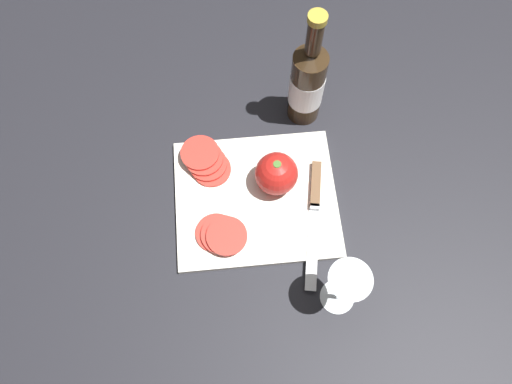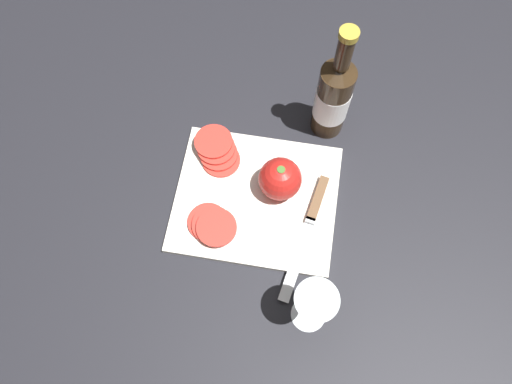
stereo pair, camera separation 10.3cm
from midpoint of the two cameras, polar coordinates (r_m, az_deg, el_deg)
name	(u,v)px [view 2 (the right image)]	position (r m, az deg, el deg)	size (l,w,h in m)	color
ground_plane	(279,212)	(1.07, 5.40, -2.63)	(3.00, 3.00, 0.00)	black
cutting_board	(256,199)	(1.07, 2.75, -1.09)	(0.34, 0.29, 0.01)	silver
wine_bottle	(333,97)	(1.08, 11.56, 10.30)	(0.07, 0.07, 0.31)	#332314
wine_glass	(314,305)	(0.91, 9.92, -13.00)	(0.08, 0.08, 0.16)	silver
whole_tomato	(280,179)	(1.03, 5.62, 1.15)	(0.09, 0.09, 0.09)	red
knife	(313,212)	(1.05, 9.33, -2.66)	(0.07, 0.28, 0.01)	silver
tomato_slice_stack_near	(212,225)	(1.03, -2.21, -4.10)	(0.11, 0.10, 0.02)	red
tomato_slice_stack_far	(217,151)	(1.09, -1.77, 4.43)	(0.11, 0.12, 0.03)	red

